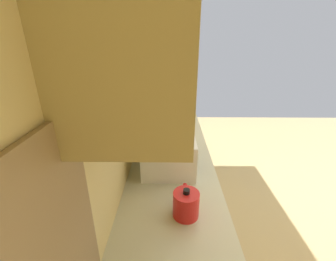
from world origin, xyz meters
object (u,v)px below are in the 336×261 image
at_px(microwave, 169,148).
at_px(oven_range, 172,126).
at_px(bowl, 179,131).
at_px(kettle, 186,204).

bearing_deg(microwave, oven_range, -0.85).
distance_m(bowl, kettle, 1.12).
distance_m(oven_range, kettle, 2.51).
xyz_separation_m(bowl, kettle, (-1.12, -0.00, 0.04)).
xyz_separation_m(oven_range, bowl, (-1.33, -0.07, 0.48)).
relative_size(microwave, kettle, 2.76).
bearing_deg(bowl, kettle, -180.00).
distance_m(oven_range, bowl, 1.42).
bearing_deg(kettle, bowl, 0.00).
bearing_deg(kettle, microwave, 9.88).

